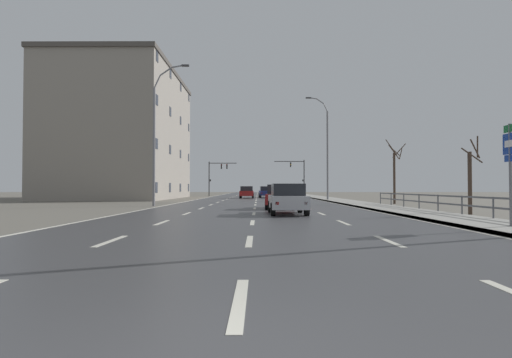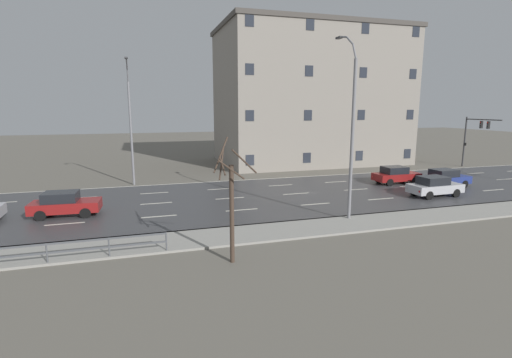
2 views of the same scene
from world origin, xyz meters
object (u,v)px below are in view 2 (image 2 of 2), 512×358
car_far_right (396,175)px  car_mid_centre (445,178)px  traffic_signal_left (473,133)px  street_lamp_midground (351,131)px  street_lamp_left_bank (131,126)px  brick_building (310,97)px  car_far_left (65,204)px  car_near_left (435,186)px

car_far_right → car_mid_centre: same height
traffic_signal_left → street_lamp_midground: bearing=-59.3°
street_lamp_left_bank → brick_building: (-9.52, 21.14, 2.88)m
street_lamp_midground → car_far_left: bearing=-109.2°
street_lamp_left_bank → car_far_right: street_lamp_left_bank is taller
traffic_signal_left → car_near_left: (10.62, -14.36, -3.11)m
street_lamp_left_bank → car_mid_centre: 27.42m
street_lamp_midground → traffic_signal_left: street_lamp_midground is taller
car_far_right → car_mid_centre: size_ratio=0.98×
traffic_signal_left → car_far_left: size_ratio=1.36×
car_near_left → car_far_left: bearing=-96.2°
car_far_right → car_mid_centre: bearing=49.9°
car_near_left → brick_building: (-20.80, -1.11, 7.28)m
car_far_left → brick_building: size_ratio=0.19×
traffic_signal_left → car_mid_centre: 13.96m
street_lamp_left_bank → car_near_left: (11.28, 22.25, -4.40)m
car_near_left → car_mid_centre: bearing=125.9°
street_lamp_midground → car_far_right: 13.99m
brick_building → car_near_left: bearing=3.1°
street_lamp_midground → car_near_left: street_lamp_midground is taller
street_lamp_midground → traffic_signal_left: bearing=120.7°
street_lamp_left_bank → street_lamp_midground: bearing=40.4°
street_lamp_left_bank → car_mid_centre: (8.70, 25.63, -4.40)m
street_lamp_left_bank → car_far_right: (6.15, 22.56, -4.40)m
street_lamp_midground → car_far_right: size_ratio=2.69×
car_far_right → street_lamp_left_bank: bearing=-105.5°
traffic_signal_left → brick_building: (-10.17, -15.47, 4.17)m
car_near_left → car_far_right: bearing=175.1°
street_lamp_left_bank → car_mid_centre: street_lamp_left_bank is taller
car_mid_centre → brick_building: (-18.22, -4.49, 7.28)m
car_far_left → car_mid_centre: same height
brick_building → car_mid_centre: bearing=13.8°
street_lamp_midground → car_near_left: 11.24m
car_far_left → brick_building: bearing=129.8°
traffic_signal_left → car_far_right: bearing=-68.6°
traffic_signal_left → car_far_left: (8.40, -40.68, -3.11)m
street_lamp_midground → car_mid_centre: street_lamp_midground is taller
traffic_signal_left → car_mid_centre: (8.05, -10.98, -3.11)m
street_lamp_midground → brick_building: brick_building is taller
street_lamp_midground → traffic_signal_left: (-14.22, 23.96, -1.51)m
car_far_left → car_near_left: size_ratio=1.01×
car_far_left → brick_building: 32.15m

